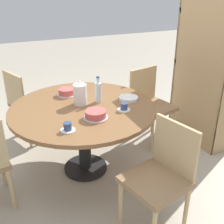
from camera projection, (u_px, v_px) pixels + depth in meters
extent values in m
plane|color=#B2A893|center=(86.00, 168.00, 2.95)|extent=(14.00, 14.00, 0.00)
cylinder|color=black|center=(86.00, 167.00, 2.94)|extent=(0.44, 0.44, 0.03)
cylinder|color=black|center=(84.00, 139.00, 2.80)|extent=(0.13, 0.13, 0.65)
cylinder|color=brown|center=(83.00, 108.00, 2.65)|extent=(1.38, 1.38, 0.04)
cylinder|color=tan|center=(120.00, 203.00, 2.21)|extent=(0.03, 0.03, 0.42)
cylinder|color=tan|center=(152.00, 184.00, 2.41)|extent=(0.03, 0.03, 0.42)
cylinder|color=tan|center=(186.00, 208.00, 2.15)|extent=(0.03, 0.03, 0.42)
cube|color=#93704C|center=(155.00, 182.00, 2.08)|extent=(0.51, 0.51, 0.04)
cube|color=tan|center=(175.00, 147.00, 2.10)|extent=(0.39, 0.13, 0.41)
cylinder|color=tan|center=(152.00, 135.00, 3.15)|extent=(0.03, 0.03, 0.42)
cylinder|color=tan|center=(174.00, 126.00, 3.35)|extent=(0.03, 0.03, 0.42)
cylinder|color=tan|center=(131.00, 124.00, 3.41)|extent=(0.03, 0.03, 0.42)
cylinder|color=tan|center=(152.00, 116.00, 3.61)|extent=(0.03, 0.03, 0.42)
cube|color=#93704C|center=(154.00, 107.00, 3.28)|extent=(0.51, 0.51, 0.04)
cube|color=tan|center=(143.00, 85.00, 3.33)|extent=(0.12, 0.39, 0.41)
cylinder|color=tan|center=(55.00, 121.00, 3.47)|extent=(0.03, 0.03, 0.42)
cylinder|color=tan|center=(39.00, 112.00, 3.70)|extent=(0.03, 0.03, 0.42)
cylinder|color=tan|center=(29.00, 131.00, 3.24)|extent=(0.03, 0.03, 0.42)
cylinder|color=tan|center=(14.00, 121.00, 3.47)|extent=(0.03, 0.03, 0.42)
cube|color=#93704C|center=(32.00, 104.00, 3.37)|extent=(0.55, 0.55, 0.04)
cube|color=tan|center=(14.00, 91.00, 3.14)|extent=(0.38, 0.17, 0.41)
cylinder|color=tan|center=(2.00, 167.00, 2.62)|extent=(0.03, 0.03, 0.42)
cylinder|color=tan|center=(12.00, 189.00, 2.35)|extent=(0.03, 0.03, 0.42)
cube|color=tan|center=(184.00, 58.00, 3.52)|extent=(0.04, 0.28, 1.81)
cube|color=tan|center=(197.00, 68.00, 3.13)|extent=(0.85, 0.02, 1.81)
cube|color=tan|center=(196.00, 134.00, 3.56)|extent=(0.78, 0.27, 0.04)
cube|color=tan|center=(200.00, 110.00, 3.41)|extent=(0.78, 0.27, 0.04)
cube|color=tan|center=(204.00, 82.00, 3.26)|extent=(0.78, 0.27, 0.04)
cube|color=tan|center=(209.00, 51.00, 3.10)|extent=(0.78, 0.27, 0.04)
cube|color=tan|center=(214.00, 17.00, 2.95)|extent=(0.78, 0.27, 0.04)
cube|color=teal|center=(209.00, 131.00, 3.30)|extent=(0.34, 0.21, 0.28)
cube|color=#28703D|center=(186.00, 118.00, 3.68)|extent=(0.34, 0.21, 0.24)
cube|color=beige|center=(215.00, 105.00, 3.14)|extent=(0.31, 0.21, 0.29)
cube|color=#B72D28|center=(188.00, 93.00, 3.55)|extent=(0.31, 0.21, 0.22)
cube|color=black|center=(219.00, 74.00, 3.00)|extent=(0.33, 0.21, 0.28)
cube|color=gold|center=(192.00, 66.00, 3.38)|extent=(0.33, 0.21, 0.23)
cube|color=#234793|center=(196.00, 35.00, 3.22)|extent=(0.33, 0.21, 0.24)
cube|color=#28703D|center=(199.00, 2.00, 3.09)|extent=(0.29, 0.21, 0.23)
cylinder|color=white|center=(80.00, 95.00, 2.65)|extent=(0.13, 0.13, 0.20)
cone|color=white|center=(79.00, 84.00, 2.61)|extent=(0.12, 0.12, 0.02)
sphere|color=white|center=(79.00, 82.00, 2.60)|extent=(0.02, 0.02, 0.02)
cylinder|color=silver|center=(98.00, 93.00, 2.70)|extent=(0.06, 0.06, 0.19)
cylinder|color=silver|center=(98.00, 80.00, 2.65)|extent=(0.03, 0.03, 0.05)
cylinder|color=#2D5184|center=(98.00, 77.00, 2.63)|extent=(0.03, 0.03, 0.01)
cylinder|color=silver|center=(96.00, 118.00, 2.42)|extent=(0.21, 0.21, 0.01)
cylinder|color=#C65651|center=(96.00, 114.00, 2.41)|extent=(0.18, 0.18, 0.06)
cylinder|color=silver|center=(67.00, 95.00, 2.90)|extent=(0.20, 0.20, 0.01)
cylinder|color=#C65651|center=(67.00, 91.00, 2.88)|extent=(0.17, 0.17, 0.06)
cylinder|color=white|center=(124.00, 110.00, 2.57)|extent=(0.12, 0.12, 0.01)
cylinder|color=#334775|center=(124.00, 106.00, 2.55)|extent=(0.07, 0.07, 0.06)
cylinder|color=white|center=(68.00, 130.00, 2.22)|extent=(0.12, 0.12, 0.01)
cylinder|color=#334775|center=(68.00, 126.00, 2.21)|extent=(0.07, 0.07, 0.06)
cylinder|color=white|center=(128.00, 99.00, 2.79)|extent=(0.19, 0.19, 0.01)
cylinder|color=white|center=(129.00, 98.00, 2.79)|extent=(0.19, 0.19, 0.01)
cylinder|color=white|center=(129.00, 97.00, 2.78)|extent=(0.19, 0.19, 0.01)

